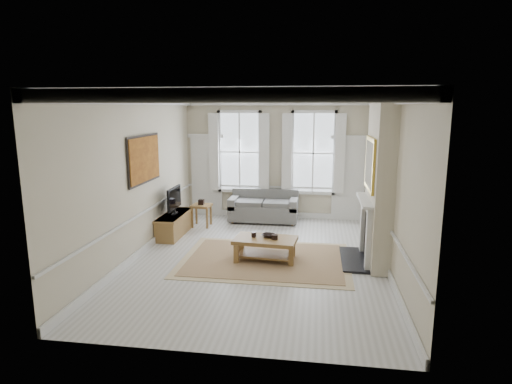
% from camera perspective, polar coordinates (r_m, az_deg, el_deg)
% --- Properties ---
extents(floor, '(7.20, 7.20, 0.00)m').
position_cam_1_polar(floor, '(9.17, 0.35, -8.93)').
color(floor, '#B7B5AD').
rests_on(floor, ground).
extents(ceiling, '(7.20, 7.20, 0.00)m').
position_cam_1_polar(ceiling, '(8.61, 0.38, 12.82)').
color(ceiling, white).
rests_on(ceiling, back_wall).
extents(back_wall, '(5.20, 0.00, 5.20)m').
position_cam_1_polar(back_wall, '(12.27, 2.70, 4.39)').
color(back_wall, beige).
rests_on(back_wall, floor).
extents(left_wall, '(0.00, 7.20, 7.20)m').
position_cam_1_polar(left_wall, '(9.44, -15.47, 1.92)').
color(left_wall, beige).
rests_on(left_wall, floor).
extents(right_wall, '(0.00, 7.20, 7.20)m').
position_cam_1_polar(right_wall, '(8.76, 17.46, 1.11)').
color(right_wall, beige).
rests_on(right_wall, floor).
extents(window_left, '(1.26, 0.20, 2.20)m').
position_cam_1_polar(window_left, '(12.35, -2.19, 5.37)').
color(window_left, '#B2BCC6').
rests_on(window_left, back_wall).
extents(window_right, '(1.26, 0.20, 2.20)m').
position_cam_1_polar(window_right, '(12.14, 7.64, 5.18)').
color(window_right, '#B2BCC6').
rests_on(window_right, back_wall).
extents(door_left, '(0.90, 0.08, 2.30)m').
position_cam_1_polar(door_left, '(12.67, -6.61, 2.03)').
color(door_left, silver).
rests_on(door_left, floor).
extents(door_right, '(0.90, 0.08, 2.30)m').
position_cam_1_polar(door_right, '(12.28, 12.22, 1.56)').
color(door_right, silver).
rests_on(door_right, floor).
extents(painting, '(0.05, 1.66, 1.06)m').
position_cam_1_polar(painting, '(9.65, -14.65, 4.26)').
color(painting, '#AF671E').
rests_on(painting, left_wall).
extents(chimney_breast, '(0.35, 1.70, 3.38)m').
position_cam_1_polar(chimney_breast, '(8.93, 16.15, 1.37)').
color(chimney_breast, beige).
rests_on(chimney_breast, floor).
extents(hearth, '(0.55, 1.50, 0.05)m').
position_cam_1_polar(hearth, '(9.31, 12.96, -8.75)').
color(hearth, black).
rests_on(hearth, floor).
extents(fireplace, '(0.21, 1.45, 1.33)m').
position_cam_1_polar(fireplace, '(9.11, 14.41, -4.58)').
color(fireplace, silver).
rests_on(fireplace, floor).
extents(mirror, '(0.06, 1.26, 1.06)m').
position_cam_1_polar(mirror, '(8.86, 14.90, 3.65)').
color(mirror, gold).
rests_on(mirror, chimney_breast).
extents(sofa, '(1.89, 0.92, 0.87)m').
position_cam_1_polar(sofa, '(12.06, 1.06, -2.18)').
color(sofa, '#575755').
rests_on(sofa, floor).
extents(side_table, '(0.53, 0.53, 0.60)m').
position_cam_1_polar(side_table, '(11.58, -7.28, -2.22)').
color(side_table, brown).
rests_on(side_table, floor).
extents(rug, '(3.50, 2.60, 0.02)m').
position_cam_1_polar(rug, '(9.11, 1.24, -8.99)').
color(rug, '#97734E').
rests_on(rug, floor).
extents(coffee_table, '(1.35, 0.87, 0.48)m').
position_cam_1_polar(coffee_table, '(8.98, 1.25, -6.67)').
color(coffee_table, brown).
rests_on(coffee_table, rug).
extents(ceramic_pot_a, '(0.11, 0.11, 0.11)m').
position_cam_1_polar(ceramic_pot_a, '(9.02, -0.29, -5.70)').
color(ceramic_pot_a, black).
rests_on(ceramic_pot_a, coffee_table).
extents(ceramic_pot_b, '(0.13, 0.13, 0.10)m').
position_cam_1_polar(ceramic_pot_b, '(8.88, 2.50, -6.03)').
color(ceramic_pot_b, black).
rests_on(ceramic_pot_b, coffee_table).
extents(bowl, '(0.34, 0.34, 0.06)m').
position_cam_1_polar(bowl, '(9.04, 1.65, -5.81)').
color(bowl, black).
rests_on(bowl, coffee_table).
extents(tv_stand, '(0.49, 1.52, 0.54)m').
position_cam_1_polar(tv_stand, '(10.95, -10.84, -4.27)').
color(tv_stand, brown).
rests_on(tv_stand, floor).
extents(tv, '(0.08, 0.90, 0.68)m').
position_cam_1_polar(tv, '(10.79, -10.85, -0.87)').
color(tv, black).
rests_on(tv, tv_stand).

